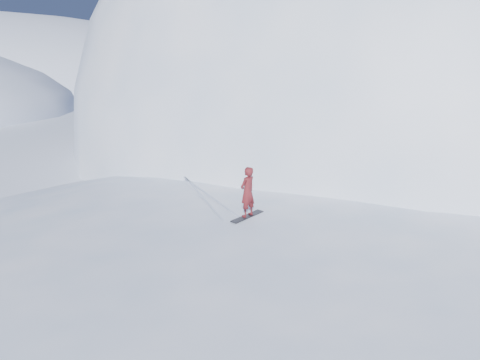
# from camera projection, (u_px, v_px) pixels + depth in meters

# --- Properties ---
(ground) EXTENTS (400.00, 400.00, 0.00)m
(ground) POSITION_uv_depth(u_px,v_px,m) (266.00, 320.00, 13.47)
(ground) COLOR white
(ground) RESTS_ON ground
(near_ridge) EXTENTS (36.00, 28.00, 4.80)m
(near_ridge) POSITION_uv_depth(u_px,v_px,m) (265.00, 271.00, 16.50)
(near_ridge) COLOR white
(near_ridge) RESTS_ON ground
(summit_peak) EXTENTS (60.00, 56.00, 56.00)m
(summit_peak) POSITION_uv_depth(u_px,v_px,m) (389.00, 138.00, 43.14)
(summit_peak) COLOR white
(summit_peak) RESTS_ON ground
(peak_shoulder) EXTENTS (28.00, 24.00, 18.00)m
(peak_shoulder) POSITION_uv_depth(u_px,v_px,m) (303.00, 158.00, 34.52)
(peak_shoulder) COLOR white
(peak_shoulder) RESTS_ON ground
(wind_bumps) EXTENTS (16.00, 14.40, 1.00)m
(wind_bumps) POSITION_uv_depth(u_px,v_px,m) (232.00, 288.00, 15.29)
(wind_bumps) COLOR white
(wind_bumps) RESTS_ON ground
(snowboard) EXTENTS (1.46, 1.11, 0.03)m
(snowboard) POSITION_uv_depth(u_px,v_px,m) (247.00, 216.00, 15.48)
(snowboard) COLOR black
(snowboard) RESTS_ON near_ridge
(snowboarder) EXTENTS (0.80, 0.74, 1.83)m
(snowboarder) POSITION_uv_depth(u_px,v_px,m) (247.00, 192.00, 15.22)
(snowboarder) COLOR maroon
(snowboarder) RESTS_ON snowboard
(board_tracks) EXTENTS (1.25, 5.99, 0.04)m
(board_tracks) POSITION_uv_depth(u_px,v_px,m) (205.00, 195.00, 17.83)
(board_tracks) COLOR silver
(board_tracks) RESTS_ON ground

